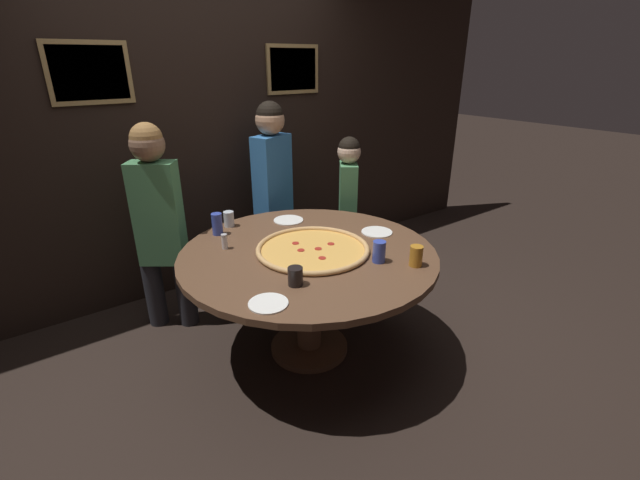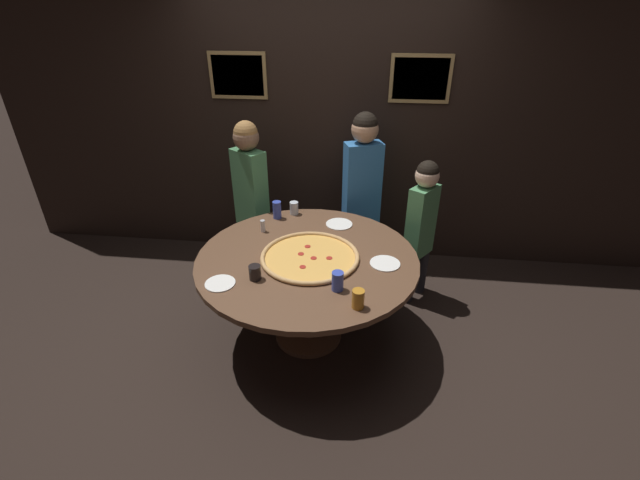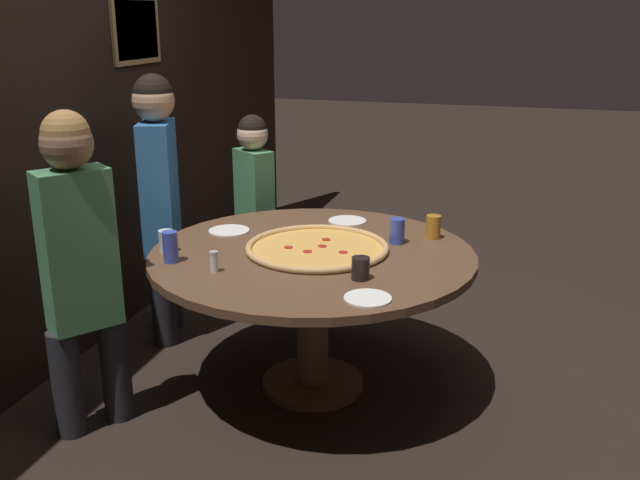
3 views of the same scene
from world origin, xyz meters
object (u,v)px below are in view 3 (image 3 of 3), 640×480
(dining_table, at_px, (312,276))
(condiment_shaker, at_px, (214,262))
(drink_cup_near_right, at_px, (361,268))
(white_plate_near_front, at_px, (229,231))
(giant_pizza, at_px, (317,248))
(drink_cup_near_left, at_px, (170,247))
(diner_far_right, at_px, (79,257))
(drink_cup_far_left, at_px, (397,231))
(drink_cup_centre_back, at_px, (166,241))
(diner_centre_back, at_px, (160,193))
(drink_cup_by_shaker, at_px, (433,227))
(white_plate_beside_cup, at_px, (347,221))
(diner_side_right, at_px, (254,203))
(white_plate_left_side, at_px, (368,298))

(dining_table, height_order, condiment_shaker, condiment_shaker)
(drink_cup_near_right, bearing_deg, white_plate_near_front, 59.70)
(giant_pizza, relative_size, drink_cup_near_left, 4.77)
(giant_pizza, bearing_deg, diner_far_right, 126.43)
(giant_pizza, xyz_separation_m, drink_cup_near_left, (-0.36, 0.60, 0.06))
(drink_cup_near_left, bearing_deg, giant_pizza, -59.29)
(drink_cup_far_left, bearing_deg, dining_table, 123.60)
(dining_table, distance_m, drink_cup_centre_back, 0.73)
(drink_cup_near_left, xyz_separation_m, diner_centre_back, (0.69, 0.43, 0.06))
(drink_cup_far_left, bearing_deg, drink_cup_by_shaker, -50.46)
(diner_centre_back, distance_m, diner_far_right, 1.00)
(drink_cup_far_left, height_order, diner_centre_back, diner_centre_back)
(drink_cup_near_left, height_order, white_plate_beside_cup, drink_cup_near_left)
(white_plate_near_front, bearing_deg, diner_far_right, 157.15)
(dining_table, bearing_deg, diner_side_right, 36.96)
(drink_cup_near_left, height_order, drink_cup_centre_back, drink_cup_near_left)
(diner_side_right, bearing_deg, drink_cup_far_left, 5.84)
(drink_cup_near_left, relative_size, drink_cup_centre_back, 1.36)
(drink_cup_near_left, xyz_separation_m, white_plate_beside_cup, (0.89, -0.62, -0.07))
(white_plate_near_front, xyz_separation_m, diner_far_right, (-0.82, 0.35, 0.09))
(drink_cup_centre_back, bearing_deg, diner_side_right, -1.68)
(drink_cup_near_right, distance_m, diner_far_right, 1.23)
(drink_cup_near_left, distance_m, diner_far_right, 0.41)
(dining_table, xyz_separation_m, giant_pizza, (0.02, -0.02, 0.14))
(white_plate_near_front, xyz_separation_m, diner_side_right, (0.67, 0.12, -0.03))
(giant_pizza, distance_m, diner_far_right, 1.11)
(drink_cup_far_left, distance_m, drink_cup_centre_back, 1.14)
(giant_pizza, bearing_deg, diner_centre_back, 72.21)
(giant_pizza, xyz_separation_m, drink_cup_centre_back, (-0.23, 0.70, 0.04))
(drink_cup_centre_back, xyz_separation_m, diner_far_right, (-0.42, 0.19, 0.04))
(drink_cup_by_shaker, xyz_separation_m, drink_cup_centre_back, (-0.59, 1.21, -0.01))
(drink_cup_far_left, distance_m, diner_far_right, 1.52)
(dining_table, bearing_deg, condiment_shaker, 139.91)
(giant_pizza, xyz_separation_m, white_plate_near_front, (0.17, 0.54, -0.01))
(white_plate_near_front, bearing_deg, drink_cup_by_shaker, -79.74)
(giant_pizza, distance_m, white_plate_left_side, 0.66)
(white_plate_beside_cup, bearing_deg, diner_far_right, 142.68)
(giant_pizza, distance_m, drink_cup_near_right, 0.44)
(dining_table, xyz_separation_m, white_plate_near_front, (0.19, 0.52, 0.13))
(dining_table, xyz_separation_m, diner_side_right, (0.86, 0.65, 0.11))
(dining_table, xyz_separation_m, drink_cup_near_right, (-0.30, -0.31, 0.18))
(dining_table, height_order, white_plate_near_front, white_plate_near_front)
(diner_centre_back, xyz_separation_m, diner_side_right, (0.51, -0.37, -0.15))
(drink_cup_far_left, height_order, white_plate_left_side, drink_cup_far_left)
(drink_cup_by_shaker, relative_size, condiment_shaker, 1.25)
(drink_cup_centre_back, xyz_separation_m, condiment_shaker, (-0.19, -0.34, -0.01))
(drink_cup_far_left, bearing_deg, white_plate_left_side, -178.04)
(dining_table, distance_m, drink_cup_near_right, 0.47)
(condiment_shaker, height_order, diner_far_right, diner_far_right)
(white_plate_beside_cup, distance_m, diner_far_right, 1.49)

